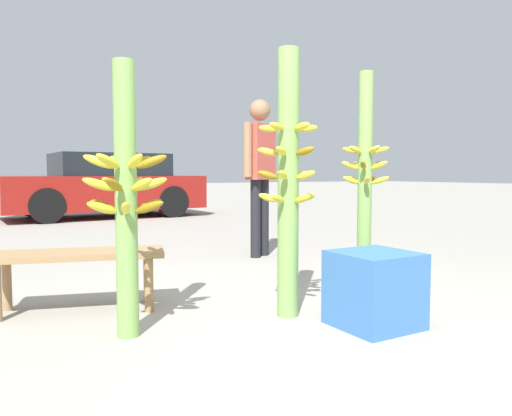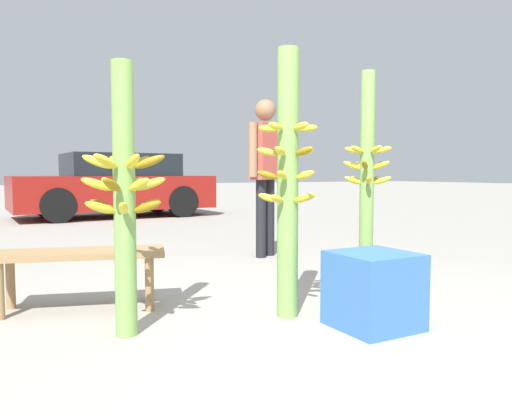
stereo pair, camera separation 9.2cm
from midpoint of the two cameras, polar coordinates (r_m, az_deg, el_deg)
name	(u,v)px [view 1 (the left image)]	position (r m, az deg, el deg)	size (l,w,h in m)	color
ground_plane	(295,327)	(3.11, 3.67, -13.41)	(80.00, 80.00, 0.00)	#9E998E
banana_stalk_left	(126,196)	(2.89, -15.52, 1.28)	(0.48, 0.48, 1.55)	#7AA851
banana_stalk_center	(288,181)	(3.20, 2.88, 3.08)	(0.40, 0.41, 1.71)	#7AA851
banana_stalk_right	(365,183)	(3.75, 11.65, 2.79)	(0.36, 0.36, 1.67)	#7AA851
vendor_person	(260,162)	(5.52, -0.04, 5.29)	(0.56, 0.35, 1.73)	black
market_bench	(77,261)	(3.58, -20.48, -5.75)	(1.19, 0.68, 0.41)	#99754C
parked_car	(104,186)	(11.00, -17.21, 2.41)	(4.06, 1.94, 1.33)	maroon
produce_crate	(374,289)	(3.13, 12.55, -9.06)	(0.45, 0.45, 0.45)	#386BB2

